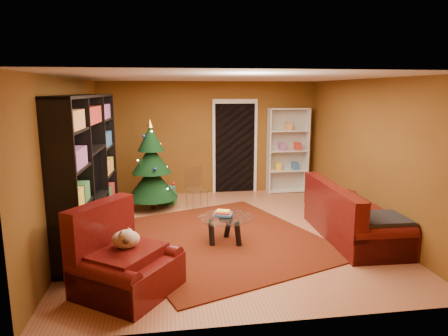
{
  "coord_description": "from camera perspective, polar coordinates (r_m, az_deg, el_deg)",
  "views": [
    {
      "loc": [
        -1.01,
        -6.45,
        2.41
      ],
      "look_at": [
        0.0,
        0.4,
        1.05
      ],
      "focal_mm": 32.0,
      "sensor_mm": 36.0,
      "label": 1
    }
  ],
  "objects": [
    {
      "name": "coffee_table",
      "position": [
        6.4,
        0.26,
        -8.8
      ],
      "size": [
        1.1,
        1.1,
        0.55
      ],
      "primitive_type": null,
      "rotation": [
        0.0,
        0.0,
        -0.31
      ],
      "color": "gray",
      "rests_on": "rug"
    },
    {
      "name": "white_bookshelf",
      "position": [
        9.56,
        9.1,
        2.46
      ],
      "size": [
        0.95,
        0.35,
        2.05
      ],
      "primitive_type": null,
      "rotation": [
        0.0,
        0.0,
        -0.01
      ],
      "color": "white",
      "rests_on": "floor"
    },
    {
      "name": "dog",
      "position": [
        5.01,
        -13.84,
        -9.86
      ],
      "size": [
        0.48,
        0.5,
        0.28
      ],
      "primitive_type": null,
      "rotation": [
        0.0,
        0.0,
        0.95
      ],
      "color": "beige",
      "rests_on": "armchair"
    },
    {
      "name": "christmas_tree",
      "position": [
        8.21,
        -10.32,
        0.31
      ],
      "size": [
        1.33,
        1.33,
        1.85
      ],
      "primitive_type": null,
      "rotation": [
        0.0,
        0.0,
        -0.34
      ],
      "color": "black",
      "rests_on": "floor"
    },
    {
      "name": "gift_box_green",
      "position": [
        8.65,
        -7.69,
        -4.33
      ],
      "size": [
        0.31,
        0.31,
        0.24
      ],
      "primitive_type": "cube",
      "rotation": [
        0.0,
        0.0,
        -0.33
      ],
      "color": "#236827",
      "rests_on": "floor"
    },
    {
      "name": "gift_box_teal",
      "position": [
        8.9,
        -8.16,
        -3.67
      ],
      "size": [
        0.38,
        0.38,
        0.31
      ],
      "primitive_type": "cube",
      "rotation": [
        0.0,
        0.0,
        -0.27
      ],
      "color": "teal",
      "rests_on": "floor"
    },
    {
      "name": "doorway",
      "position": [
        9.41,
        1.56,
        2.81
      ],
      "size": [
        1.06,
        0.6,
        2.16
      ],
      "primitive_type": null,
      "color": "black",
      "rests_on": "floor"
    },
    {
      "name": "ceiling",
      "position": [
        6.53,
        0.52,
        13.01
      ],
      "size": [
        5.0,
        5.5,
        0.05
      ],
      "primitive_type": "cube",
      "color": "silver",
      "rests_on": "wall_back"
    },
    {
      "name": "gift_box_red",
      "position": [
        9.32,
        -8.84,
        -3.3
      ],
      "size": [
        0.25,
        0.25,
        0.22
      ],
      "primitive_type": "cube",
      "rotation": [
        0.0,
        0.0,
        -0.14
      ],
      "color": "maroon",
      "rests_on": "floor"
    },
    {
      "name": "media_unit",
      "position": [
        6.74,
        -19.06,
        -0.13
      ],
      "size": [
        0.58,
        3.06,
        2.33
      ],
      "primitive_type": null,
      "rotation": [
        0.0,
        0.0,
        -0.04
      ],
      "color": "black",
      "rests_on": "floor"
    },
    {
      "name": "rug",
      "position": [
        6.65,
        -0.37,
        -10.03
      ],
      "size": [
        3.92,
        4.21,
        0.02
      ],
      "primitive_type": "cube",
      "rotation": [
        0.0,
        0.0,
        0.35
      ],
      "color": "#521A0B",
      "rests_on": "floor"
    },
    {
      "name": "floor",
      "position": [
        6.96,
        0.48,
        -9.35
      ],
      "size": [
        5.0,
        5.5,
        0.05
      ],
      "primitive_type": "cube",
      "color": "#9A583A",
      "rests_on": "ground"
    },
    {
      "name": "acrylic_chair",
      "position": [
        8.2,
        -3.9,
        -3.22
      ],
      "size": [
        0.52,
        0.54,
        0.77
      ],
      "primitive_type": null,
      "rotation": [
        0.0,
        0.0,
        0.36
      ],
      "color": "#66605B",
      "rests_on": "rug"
    },
    {
      "name": "wall_left",
      "position": [
        6.71,
        -21.31,
        0.84
      ],
      "size": [
        0.05,
        5.5,
        2.6
      ],
      "primitive_type": "cube",
      "color": "brown",
      "rests_on": "ground"
    },
    {
      "name": "armchair",
      "position": [
        5.02,
        -13.67,
        -12.4
      ],
      "size": [
        1.55,
        1.55,
        0.87
      ],
      "primitive_type": null,
      "rotation": [
        0.0,
        0.0,
        0.95
      ],
      "color": "#430B0A",
      "rests_on": "rug"
    },
    {
      "name": "sofa",
      "position": [
        6.91,
        18.1,
        -5.8
      ],
      "size": [
        1.03,
        2.18,
        0.93
      ],
      "primitive_type": null,
      "rotation": [
        0.0,
        0.0,
        1.54
      ],
      "color": "#430B0A",
      "rests_on": "rug"
    },
    {
      "name": "wall_right",
      "position": [
        7.43,
        20.13,
        1.85
      ],
      "size": [
        0.05,
        5.5,
        2.6
      ],
      "primitive_type": "cube",
      "color": "brown",
      "rests_on": "ground"
    },
    {
      "name": "wall_back",
      "position": [
        9.34,
        -2.12,
        4.28
      ],
      "size": [
        5.0,
        0.05,
        2.6
      ],
      "primitive_type": "cube",
      "color": "brown",
      "rests_on": "ground"
    }
  ]
}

